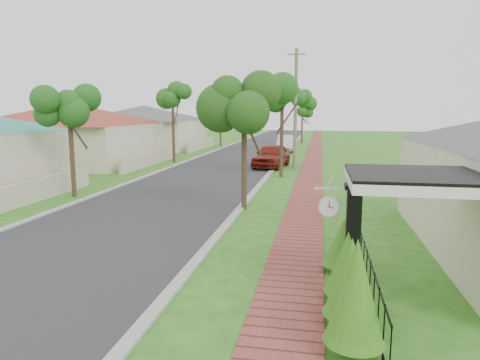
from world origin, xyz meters
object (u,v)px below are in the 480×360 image
Objects in this scene: near_tree at (244,112)px; utility_pole at (295,109)px; station_clock at (329,206)px; porch_post at (352,249)px; parked_car_red at (272,156)px; parked_car_white at (286,143)px.

near_tree is 0.61× the size of utility_pole.
utility_pole reaches higher than station_clock.
near_tree is (-3.75, 8.00, 2.84)m from porch_post.
parked_car_red is 12.65m from parked_car_white.
porch_post reaches higher than parked_car_white.
porch_post is 1.05m from station_clock.
parked_car_red is at bearing -92.51° from parked_car_white.
utility_pole is at bearing -6.07° from parked_car_red.
near_tree is at bearing 113.18° from station_clock.
parked_car_red is at bearing 165.26° from utility_pole.
station_clock is (3.65, -33.69, 1.16)m from parked_car_white.
station_clock is (1.99, -20.60, -2.20)m from utility_pole.
near_tree is at bearing -95.55° from utility_pole.
parked_car_red is 1.02× the size of parked_car_white.
parked_car_white is (-4.15, 34.09, -0.33)m from porch_post.
parked_car_white is at bearing 96.94° from porch_post.
parked_car_white is 0.58× the size of utility_pole.
station_clock is (3.65, -21.04, 1.12)m from parked_car_red.
near_tree reaches higher than station_clock.
station_clock is at bearing 141.12° from porch_post.
porch_post is 0.31× the size of utility_pole.
station_clock is (-0.50, 0.40, 0.83)m from porch_post.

